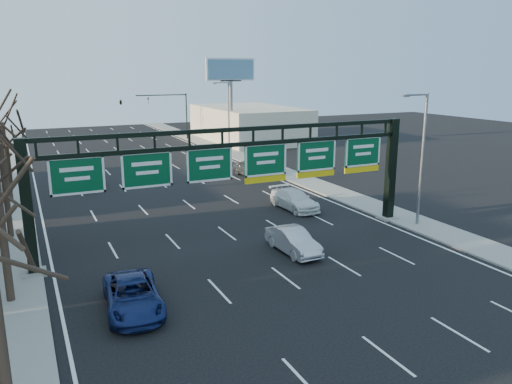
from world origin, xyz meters
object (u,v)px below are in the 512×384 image
car_blue_suv (133,295)px  sign_gantry (241,169)px  car_silver_sedan (293,241)px  car_white_wagon (294,200)px

car_blue_suv → sign_gantry: bearing=43.0°
car_silver_sedan → car_white_wagon: (4.78, 8.21, 0.01)m
sign_gantry → car_blue_suv: sign_gantry is taller
car_blue_suv → car_white_wagon: (14.83, 11.48, 0.02)m
car_blue_suv → car_silver_sedan: size_ratio=1.17×
sign_gantry → car_white_wagon: size_ratio=4.90×
car_silver_sedan → car_white_wagon: car_white_wagon is taller
car_blue_suv → car_white_wagon: bearing=43.0°
car_blue_suv → car_white_wagon: size_ratio=1.01×
car_blue_suv → car_silver_sedan: (10.05, 3.27, 0.01)m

